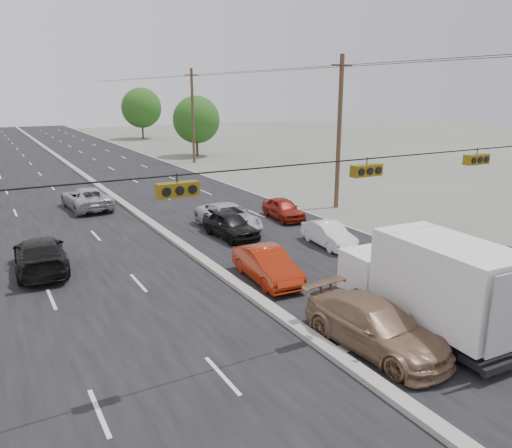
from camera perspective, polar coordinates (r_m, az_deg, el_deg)
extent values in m
plane|color=#606356|center=(16.23, 7.32, -13.72)|extent=(200.00, 200.00, 0.00)
cube|color=black|center=(42.89, -17.38, 3.94)|extent=(20.00, 160.00, 0.02)
cube|color=gray|center=(42.87, -17.39, 4.07)|extent=(0.50, 160.00, 0.20)
cylinder|color=#422D1E|center=(33.87, 9.47, 10.17)|extent=(0.30, 0.30, 10.00)
cube|color=#422D1E|center=(33.79, 9.80, 17.45)|extent=(1.60, 0.12, 0.12)
cylinder|color=#422D1E|center=(55.55, -7.23, 12.10)|extent=(0.30, 0.30, 10.00)
cube|color=#422D1E|center=(55.50, -7.39, 16.53)|extent=(1.60, 0.12, 0.12)
cylinder|color=black|center=(14.38, 8.09, 7.00)|extent=(25.00, 0.04, 0.04)
cube|color=#72590C|center=(12.25, -8.98, 3.92)|extent=(1.05, 0.30, 0.35)
cube|color=#72590C|center=(15.38, 12.51, 6.00)|extent=(1.05, 0.30, 0.35)
cube|color=#72590C|center=(19.07, 23.87, 6.77)|extent=(1.05, 0.30, 0.35)
cylinder|color=#382619|center=(61.41, -6.75, 8.88)|extent=(0.28, 0.28, 2.52)
sphere|color=#1A4B14|center=(61.16, -6.84, 11.75)|extent=(5.60, 5.60, 5.60)
cylinder|color=#382619|center=(85.18, -12.82, 10.45)|extent=(0.28, 0.28, 2.88)
sphere|color=#1A4B14|center=(84.99, -12.96, 12.81)|extent=(6.40, 6.40, 6.40)
cube|color=black|center=(17.97, 18.56, -9.97)|extent=(2.45, 6.53, 0.23)
cube|color=white|center=(16.93, 20.74, -6.03)|extent=(2.54, 4.70, 2.57)
cube|color=white|center=(19.26, 13.86, -5.53)|extent=(2.29, 1.86, 1.65)
cylinder|color=black|center=(18.79, 11.90, -8.36)|extent=(0.32, 0.84, 0.83)
cylinder|color=black|center=(19.97, 16.29, -7.21)|extent=(0.32, 0.84, 0.83)
cylinder|color=black|center=(16.11, 21.20, -13.25)|extent=(0.32, 0.84, 0.83)
cylinder|color=black|center=(17.48, 25.58, -11.45)|extent=(0.32, 0.84, 0.83)
imported|color=#846147|center=(16.09, 13.46, -11.32)|extent=(2.46, 5.24, 1.48)
imported|color=#971F09|center=(20.90, 1.29, -4.75)|extent=(1.78, 4.31, 1.39)
imported|color=black|center=(27.01, -2.95, -0.13)|extent=(1.88, 4.23, 1.41)
imported|color=white|center=(25.84, 8.33, -1.21)|extent=(1.64, 3.80, 1.22)
imported|color=#B5B8BD|center=(28.48, -3.20, 0.72)|extent=(2.57, 5.31, 1.46)
imported|color=maroon|center=(30.96, 3.14, 1.73)|extent=(1.90, 3.91, 1.29)
imported|color=black|center=(23.99, -23.44, -3.24)|extent=(2.42, 5.32, 1.51)
imported|color=#A2A4AA|center=(35.41, -18.83, 2.79)|extent=(2.77, 5.43, 1.47)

